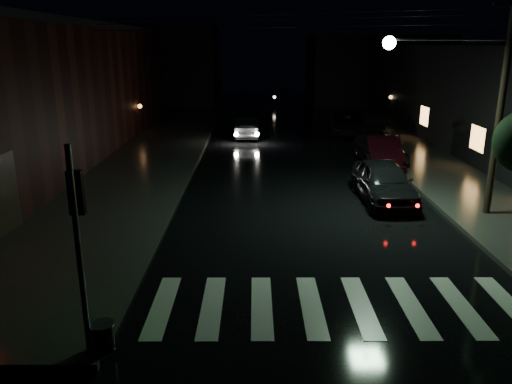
{
  "coord_description": "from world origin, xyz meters",
  "views": [
    {
      "loc": [
        1.03,
        -10.23,
        6.06
      ],
      "look_at": [
        1.07,
        4.77,
        1.6
      ],
      "focal_mm": 35.0,
      "sensor_mm": 36.0,
      "label": 1
    }
  ],
  "objects_px": {
    "parked_car_d": "(348,123)",
    "oncoming_car": "(247,127)",
    "parked_car_a": "(384,182)",
    "parked_car_c": "(379,148)",
    "parked_car_b": "(382,151)"
  },
  "relations": [
    {
      "from": "oncoming_car",
      "to": "parked_car_a",
      "type": "bearing_deg",
      "value": 111.1
    },
    {
      "from": "parked_car_d",
      "to": "oncoming_car",
      "type": "distance_m",
      "value": 7.3
    },
    {
      "from": "parked_car_b",
      "to": "oncoming_car",
      "type": "xyz_separation_m",
      "value": [
        -7.1,
        8.23,
        -0.05
      ]
    },
    {
      "from": "parked_car_a",
      "to": "parked_car_d",
      "type": "height_order",
      "value": "parked_car_a"
    },
    {
      "from": "parked_car_b",
      "to": "parked_car_d",
      "type": "bearing_deg",
      "value": 95.44
    },
    {
      "from": "parked_car_d",
      "to": "oncoming_car",
      "type": "xyz_separation_m",
      "value": [
        -7.1,
        -1.71,
        -0.01
      ]
    },
    {
      "from": "parked_car_c",
      "to": "parked_car_d",
      "type": "xyz_separation_m",
      "value": [
        0.0,
        9.15,
        -0.05
      ]
    },
    {
      "from": "parked_car_a",
      "to": "oncoming_car",
      "type": "relative_size",
      "value": 1.11
    },
    {
      "from": "parked_car_c",
      "to": "oncoming_car",
      "type": "distance_m",
      "value": 10.28
    },
    {
      "from": "parked_car_a",
      "to": "parked_car_b",
      "type": "bearing_deg",
      "value": 75.91
    },
    {
      "from": "parked_car_b",
      "to": "parked_car_d",
      "type": "height_order",
      "value": "parked_car_b"
    },
    {
      "from": "parked_car_b",
      "to": "parked_car_c",
      "type": "distance_m",
      "value": 0.79
    },
    {
      "from": "parked_car_d",
      "to": "parked_car_b",
      "type": "bearing_deg",
      "value": -83.62
    },
    {
      "from": "oncoming_car",
      "to": "parked_car_c",
      "type": "bearing_deg",
      "value": 133.19
    },
    {
      "from": "parked_car_a",
      "to": "parked_car_d",
      "type": "relative_size",
      "value": 0.92
    }
  ]
}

